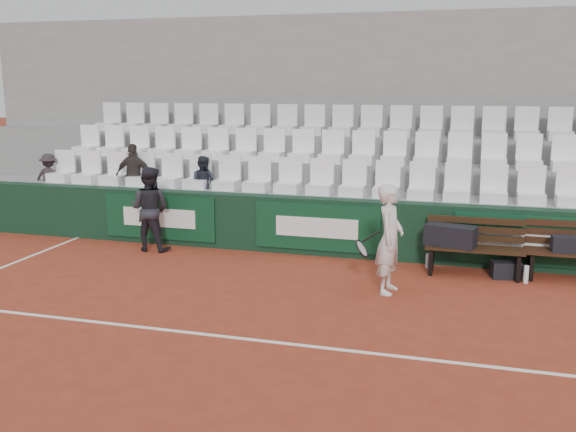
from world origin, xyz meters
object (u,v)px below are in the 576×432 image
Objects in this scene: ball_kid at (150,209)px; spectator_a at (48,156)px; bench_right at (576,266)px; water_bottle_far at (526,274)px; sports_bag_left at (451,236)px; tennis_player at (390,239)px; sports_bag_ground at (506,270)px; spectator_b at (133,153)px; bench_left at (474,261)px; water_bottle_near at (428,261)px; spectator_c at (202,160)px; sports_bag_right at (570,244)px.

ball_kid is 3.11m from spectator_a.
bench_right is 5.47× the size of water_bottle_far.
sports_bag_left is 5.24m from ball_kid.
bench_right is at bearing 24.94° from water_bottle_far.
bench_right is at bearing 26.30° from tennis_player.
water_bottle_far reaches higher than sports_bag_ground.
spectator_b is (-6.98, 1.11, 1.49)m from sports_bag_ground.
bench_left is 1.94× the size of sports_bag_left.
water_bottle_far is 0.17× the size of tennis_player.
water_bottle_far is at bearing 157.79° from spectator_b.
bench_left is 5.64m from ball_kid.
spectator_c is at bearing 168.44° from water_bottle_near.
water_bottle_far is at bearing -33.78° from sports_bag_ground.
ball_kid is (-6.10, 0.04, 0.63)m from sports_bag_ground.
tennis_player is 1.26× the size of spectator_b.
sports_bag_right is 1.90× the size of water_bottle_far.
water_bottle_far is at bearing -15.52° from water_bottle_near.
spectator_a is at bearing -12.10° from spectator_b.
spectator_a is at bearing 172.00° from water_bottle_far.
tennis_player is (-2.69, -1.33, 0.56)m from bench_right.
sports_bag_right reaches higher than water_bottle_near.
spectator_b is at bearing -50.61° from ball_kid.
spectator_a is (-8.45, 1.08, 1.28)m from bench_left.
spectator_c is at bearing 167.42° from water_bottle_far.
sports_bag_right reaches higher than bench_right.
spectator_b is (-5.31, 2.28, 0.84)m from tennis_player.
water_bottle_far is (-0.62, -0.31, -0.43)m from sports_bag_right.
sports_bag_left is (-1.87, -0.13, 0.39)m from bench_right.
spectator_b is (-7.26, 1.30, 1.49)m from water_bottle_far.
spectator_a reaches higher than bench_right.
ball_kid is at bearing 117.50° from spectator_b.
bench_right is 2.22m from water_bottle_near.
sports_bag_ground is 6.13m from ball_kid.
spectator_b reaches higher than sports_bag_left.
bench_left is 1.43m from sports_bag_right.
sports_bag_left is 0.51× the size of ball_kid.
ball_kid reaches higher than water_bottle_far.
spectator_b reaches higher than sports_bag_right.
bench_left is 1.41× the size of spectator_c.
ball_kid is (-7.00, -0.08, 0.19)m from sports_bag_right.
bench_left is at bearing 0.60° from sports_bag_left.
bench_left reaches higher than water_bottle_far.
water_bottle_near is 0.19× the size of spectator_b.
water_bottle_far is 0.22× the size of spectator_b.
bench_left is 6.18× the size of water_bottle_near.
water_bottle_far is at bearing 166.42° from spectator_a.
bench_left reaches higher than sports_bag_ground.
bench_left is 5.32m from spectator_c.
bench_left and bench_right have the same top height.
spectator_a is 0.94× the size of spectator_c.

